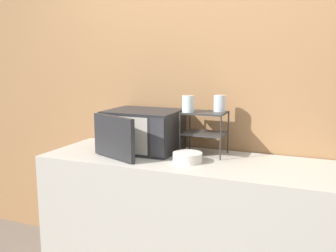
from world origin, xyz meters
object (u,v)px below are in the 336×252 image
(bowl, at_px, (187,157))
(glass_back_right, at_px, (220,103))
(microwave, at_px, (142,131))
(glass_front_left, at_px, (188,104))
(dish_rack, at_px, (204,124))

(bowl, bearing_deg, glass_back_right, 65.57)
(microwave, xyz_separation_m, glass_front_left, (0.34, 0.01, 0.21))
(glass_back_right, distance_m, bowl, 0.44)
(microwave, bearing_deg, glass_back_right, 12.90)
(glass_back_right, relative_size, bowl, 0.59)
(dish_rack, xyz_separation_m, glass_front_left, (-0.10, -0.06, 0.14))
(glass_front_left, distance_m, glass_back_right, 0.22)
(microwave, bearing_deg, glass_front_left, 0.85)
(glass_back_right, xyz_separation_m, bowl, (-0.13, -0.28, -0.32))
(microwave, distance_m, bowl, 0.45)
(glass_front_left, height_order, glass_back_right, same)
(dish_rack, distance_m, glass_back_right, 0.17)
(microwave, relative_size, glass_back_right, 5.14)
(glass_front_left, bearing_deg, glass_back_right, 32.20)
(glass_front_left, distance_m, bowl, 0.36)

